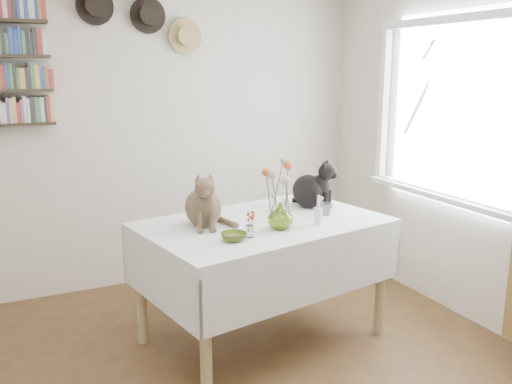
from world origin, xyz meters
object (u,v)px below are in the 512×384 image
dining_table (263,251)px  black_cat (309,182)px  flower_vase (280,216)px  tabby_cat (203,197)px

dining_table → black_cat: (0.46, 0.20, 0.38)m
black_cat → flower_vase: 0.60m
tabby_cat → flower_vase: tabby_cat is taller
tabby_cat → black_cat: size_ratio=1.03×
tabby_cat → black_cat: bearing=22.3°
tabby_cat → black_cat: 0.86m
flower_vase → black_cat: bearing=42.4°
black_cat → tabby_cat: bearing=148.1°
dining_table → flower_vase: size_ratio=10.26×
tabby_cat → flower_vase: 0.50m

